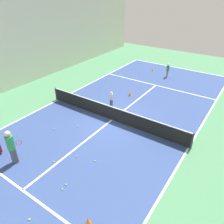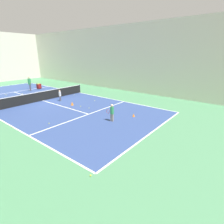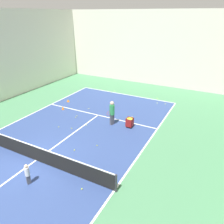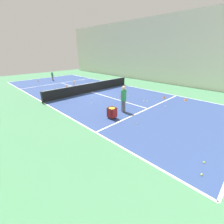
% 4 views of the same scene
% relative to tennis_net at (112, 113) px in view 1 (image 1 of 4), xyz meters
% --- Properties ---
extents(ground_plane, '(37.77, 37.77, 0.00)m').
position_rel_tennis_net_xyz_m(ground_plane, '(0.00, 0.00, -0.51)').
color(ground_plane, '#477F56').
extents(court_playing_area, '(9.92, 24.53, 0.00)m').
position_rel_tennis_net_xyz_m(court_playing_area, '(0.00, 0.00, -0.51)').
color(court_playing_area, navy).
rests_on(court_playing_area, ground).
extents(line_baseline_near, '(9.92, 0.10, 0.00)m').
position_rel_tennis_net_xyz_m(line_baseline_near, '(0.00, -12.27, -0.51)').
color(line_baseline_near, white).
rests_on(line_baseline_near, ground).
extents(line_sideline_left, '(0.10, 24.53, 0.00)m').
position_rel_tennis_net_xyz_m(line_sideline_left, '(-4.96, 0.00, -0.51)').
color(line_sideline_left, white).
rests_on(line_sideline_left, ground).
extents(line_sideline_right, '(0.10, 24.53, 0.00)m').
position_rel_tennis_net_xyz_m(line_sideline_right, '(4.96, 0.00, -0.51)').
color(line_sideline_right, white).
rests_on(line_sideline_right, ground).
extents(line_service_near, '(9.92, 0.10, 0.00)m').
position_rel_tennis_net_xyz_m(line_service_near, '(0.00, -6.75, -0.51)').
color(line_service_near, white).
rests_on(line_service_near, ground).
extents(line_service_far, '(9.92, 0.10, 0.00)m').
position_rel_tennis_net_xyz_m(line_service_far, '(0.00, 6.75, -0.51)').
color(line_service_far, white).
rests_on(line_service_far, ground).
extents(line_centre_service, '(0.10, 13.49, 0.00)m').
position_rel_tennis_net_xyz_m(line_centre_service, '(0.00, 0.00, -0.51)').
color(line_centre_service, white).
rests_on(line_centre_service, ground).
extents(hall_enclosure_right, '(0.15, 34.07, 7.96)m').
position_rel_tennis_net_xyz_m(hall_enclosure_right, '(9.65, 0.00, 3.47)').
color(hall_enclosure_right, silver).
rests_on(hall_enclosure_right, ground).
extents(tennis_net, '(10.22, 0.10, 0.98)m').
position_rel_tennis_net_xyz_m(tennis_net, '(0.00, 0.00, 0.00)').
color(tennis_net, '#2D2D33').
rests_on(tennis_net, ground).
extents(player_near_baseline, '(0.27, 0.58, 1.28)m').
position_rel_tennis_net_xyz_m(player_near_baseline, '(-0.02, -9.15, 0.22)').
color(player_near_baseline, gray).
rests_on(player_near_baseline, ground).
extents(coach_at_net, '(0.49, 0.73, 1.84)m').
position_rel_tennis_net_xyz_m(coach_at_net, '(1.75, 5.85, 0.55)').
color(coach_at_net, '#4C4C56').
rests_on(coach_at_net, ground).
extents(child_midcourt, '(0.29, 0.29, 1.13)m').
position_rel_tennis_net_xyz_m(child_midcourt, '(1.09, -1.50, 0.14)').
color(child_midcourt, '#4C4C56').
rests_on(child_midcourt, ground).
extents(training_cone_0, '(0.22, 0.22, 0.31)m').
position_rel_tennis_net_xyz_m(training_cone_0, '(-3.26, 6.32, -0.35)').
color(training_cone_0, orange).
rests_on(training_cone_0, ground).
extents(training_cone_1, '(0.20, 0.20, 0.23)m').
position_rel_tennis_net_xyz_m(training_cone_1, '(1.79, -9.86, -0.39)').
color(training_cone_1, orange).
rests_on(training_cone_1, ground).
extents(training_cone_2, '(0.26, 0.26, 0.32)m').
position_rel_tennis_net_xyz_m(training_cone_2, '(0.82, -3.69, -0.35)').
color(training_cone_2, orange).
rests_on(training_cone_2, ground).
extents(tennis_ball_0, '(0.07, 0.07, 0.07)m').
position_rel_tennis_net_xyz_m(tennis_ball_0, '(1.33, 1.79, -0.47)').
color(tennis_ball_0, yellow).
rests_on(tennis_ball_0, ground).
extents(tennis_ball_2, '(0.07, 0.07, 0.07)m').
position_rel_tennis_net_xyz_m(tennis_ball_2, '(-1.37, 7.45, -0.47)').
color(tennis_ball_2, yellow).
rests_on(tennis_ball_2, ground).
extents(tennis_ball_3, '(0.07, 0.07, 0.07)m').
position_rel_tennis_net_xyz_m(tennis_ball_3, '(-1.33, 5.51, -0.47)').
color(tennis_ball_3, yellow).
rests_on(tennis_ball_3, ground).
extents(tennis_ball_6, '(0.07, 0.07, 0.07)m').
position_rel_tennis_net_xyz_m(tennis_ball_6, '(-0.48, 3.90, -0.47)').
color(tennis_ball_6, yellow).
rests_on(tennis_ball_6, ground).
extents(tennis_ball_7, '(0.07, 0.07, 0.07)m').
position_rel_tennis_net_xyz_m(tennis_ball_7, '(1.13, -5.64, -0.47)').
color(tennis_ball_7, yellow).
rests_on(tennis_ball_7, ground).
extents(tennis_ball_8, '(0.07, 0.07, 0.07)m').
position_rel_tennis_net_xyz_m(tennis_ball_8, '(0.18, 4.82, -0.47)').
color(tennis_ball_8, yellow).
rests_on(tennis_ball_8, ground).
extents(tennis_ball_10, '(0.07, 0.07, 0.07)m').
position_rel_tennis_net_xyz_m(tennis_ball_10, '(3.58, -0.63, -0.47)').
color(tennis_ball_10, yellow).
rests_on(tennis_ball_10, ground).
extents(tennis_ball_12, '(0.07, 0.07, 0.07)m').
position_rel_tennis_net_xyz_m(tennis_ball_12, '(-3.14, -6.04, -0.47)').
color(tennis_ball_12, yellow).
rests_on(tennis_ball_12, ground).
extents(tennis_ball_14, '(0.07, 0.07, 0.07)m').
position_rel_tennis_net_xyz_m(tennis_ball_14, '(2.28, 2.86, -0.47)').
color(tennis_ball_14, yellow).
rests_on(tennis_ball_14, ground).
extents(tennis_ball_16, '(0.07, 0.07, 0.07)m').
position_rel_tennis_net_xyz_m(tennis_ball_16, '(-1.38, 5.77, -0.47)').
color(tennis_ball_16, yellow).
rests_on(tennis_ball_16, ground).
extents(tennis_ball_17, '(0.07, 0.07, 0.07)m').
position_rel_tennis_net_xyz_m(tennis_ball_17, '(0.99, -4.69, -0.47)').
color(tennis_ball_17, yellow).
rests_on(tennis_ball_17, ground).
extents(tennis_ball_18, '(0.07, 0.07, 0.07)m').
position_rel_tennis_net_xyz_m(tennis_ball_18, '(3.27, -4.27, -0.47)').
color(tennis_ball_18, yellow).
rests_on(tennis_ball_18, ground).
extents(tennis_ball_19, '(0.07, 0.07, 0.07)m').
position_rel_tennis_net_xyz_m(tennis_ball_19, '(-1.46, 3.64, -0.47)').
color(tennis_ball_19, yellow).
rests_on(tennis_ball_19, ground).
extents(tennis_ball_20, '(0.07, 0.07, 0.07)m').
position_rel_tennis_net_xyz_m(tennis_ball_20, '(-5.02, -4.68, -0.47)').
color(tennis_ball_20, yellow).
rests_on(tennis_ball_20, ground).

